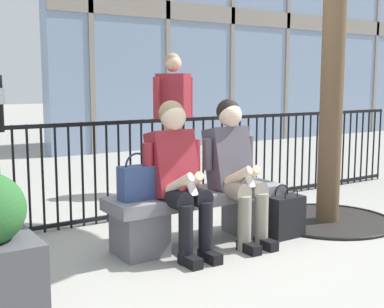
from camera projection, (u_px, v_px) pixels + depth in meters
ground_plane at (198, 242)px, 4.36m from camera, size 60.00×60.00×0.00m
stone_bench at (198, 211)px, 4.33m from camera, size 1.60×0.44×0.45m
seated_person_with_phone at (178, 173)px, 4.02m from camera, size 0.52×0.66×1.21m
seated_person_companion at (235, 166)px, 4.32m from camera, size 0.52×0.66×1.21m
handbag_on_bench at (137, 182)px, 3.96m from camera, size 0.28×0.15×0.37m
shopping_bag at (286, 216)px, 4.50m from camera, size 0.32×0.17×0.46m
bystander_at_railing at (173, 111)px, 6.27m from camera, size 0.55×0.44×1.71m
plaza_railing at (142, 168)px, 5.14m from camera, size 7.52×0.04×0.99m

